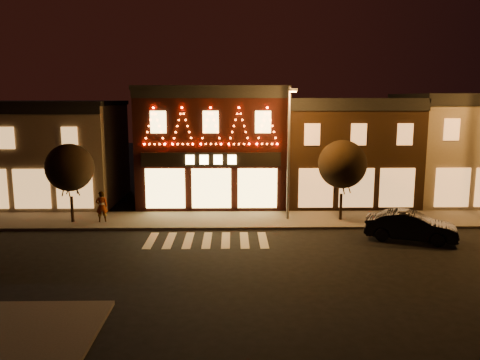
{
  "coord_description": "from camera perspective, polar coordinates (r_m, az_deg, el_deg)",
  "views": [
    {
      "loc": [
        1.34,
        -20.69,
        7.53
      ],
      "look_at": [
        1.76,
        4.0,
        3.27
      ],
      "focal_mm": 35.82,
      "sensor_mm": 36.0,
      "label": 1
    }
  ],
  "objects": [
    {
      "name": "tree_left",
      "position": [
        30.03,
        -19.64,
        1.41
      ],
      "size": [
        2.82,
        2.82,
        4.72
      ],
      "rotation": [
        0.0,
        0.0,
        0.14
      ],
      "color": "black",
      "rests_on": "sidewalk_far"
    },
    {
      "name": "building_right_b",
      "position": [
        38.86,
        25.27,
        3.51
      ],
      "size": [
        9.2,
        8.28,
        7.8
      ],
      "color": "#6D624E",
      "rests_on": "ground"
    },
    {
      "name": "ground",
      "position": [
        22.06,
        -4.48,
        -10.2
      ],
      "size": [
        120.0,
        120.0,
        0.0
      ],
      "primitive_type": "plane",
      "color": "black",
      "rests_on": "ground"
    },
    {
      "name": "dark_sedan",
      "position": [
        27.15,
        19.65,
        -5.21
      ],
      "size": [
        4.97,
        3.16,
        1.55
      ],
      "primitive_type": "imported",
      "rotation": [
        0.0,
        0.0,
        1.22
      ],
      "color": "black",
      "rests_on": "ground"
    },
    {
      "name": "building_pulp",
      "position": [
        34.86,
        -3.19,
        4.23
      ],
      "size": [
        10.2,
        8.34,
        8.3
      ],
      "color": "black",
      "rests_on": "ground"
    },
    {
      "name": "building_right_a",
      "position": [
        35.83,
        12.21,
        3.53
      ],
      "size": [
        9.2,
        8.28,
        7.5
      ],
      "color": "#321F11",
      "rests_on": "ground"
    },
    {
      "name": "streetlamp_mid",
      "position": [
        28.83,
        5.89,
        4.36
      ],
      "size": [
        0.5,
        1.81,
        7.97
      ],
      "rotation": [
        0.0,
        0.0,
        -0.0
      ],
      "color": "#59595E",
      "rests_on": "sidewalk_far"
    },
    {
      "name": "tree_right",
      "position": [
        29.46,
        12.09,
        1.84
      ],
      "size": [
        2.92,
        2.92,
        4.88
      ],
      "rotation": [
        0.0,
        0.0,
        0.07
      ],
      "color": "black",
      "rests_on": "sidewalk_far"
    },
    {
      "name": "pedestrian",
      "position": [
        29.93,
        -16.15,
        -3.04
      ],
      "size": [
        0.77,
        0.61,
        1.87
      ],
      "primitive_type": "imported",
      "rotation": [
        0.0,
        0.0,
        3.4
      ],
      "color": "gray",
      "rests_on": "sidewalk_far"
    },
    {
      "name": "sidewalk_far",
      "position": [
        29.65,
        0.32,
        -4.78
      ],
      "size": [
        44.0,
        4.0,
        0.15
      ],
      "primitive_type": "cube",
      "color": "#47423D",
      "rests_on": "ground"
    },
    {
      "name": "building_left",
      "position": [
        37.73,
        -23.35,
        3.1
      ],
      "size": [
        12.2,
        8.28,
        7.3
      ],
      "color": "#6D624E",
      "rests_on": "ground"
    }
  ]
}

